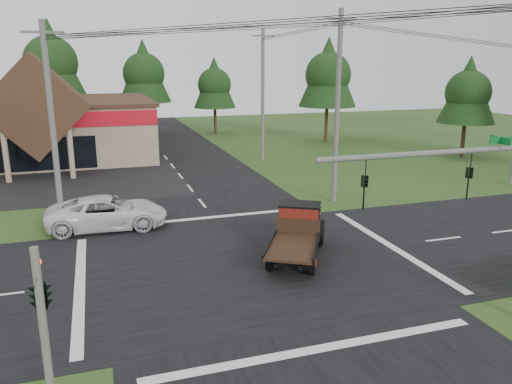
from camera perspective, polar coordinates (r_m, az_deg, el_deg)
name	(u,v)px	position (r m, az deg, el deg)	size (l,w,h in m)	color
ground	(250,264)	(21.87, -0.69, -8.23)	(120.00, 120.00, 0.00)	#274518
road_ns	(250,264)	(21.87, -0.69, -8.20)	(12.00, 120.00, 0.02)	black
road_ew	(250,264)	(21.87, -0.69, -8.20)	(120.00, 12.00, 0.02)	black
traffic_signal_mast	(502,199)	(17.13, 26.28, -0.68)	(8.12, 0.24, 7.00)	#595651
traffic_signal_corner	(39,280)	(13.02, -23.59, -9.15)	(0.53, 2.48, 4.40)	#595651
utility_pole_nw	(52,125)	(27.51, -22.25, 7.07)	(2.00, 0.30, 10.50)	#595651
utility_pole_ne	(337,107)	(30.73, 9.29, 9.59)	(2.00, 0.30, 11.50)	#595651
utility_pole_n	(263,95)	(43.63, 0.78, 11.03)	(2.00, 0.30, 11.20)	#595651
tree_row_c	(50,60)	(60.39, -22.45, 13.81)	(7.28, 7.28, 13.13)	#332316
tree_row_d	(144,72)	(61.55, -12.71, 13.27)	(6.16, 6.16, 11.11)	#332316
tree_row_e	(214,83)	(60.92, -4.78, 12.30)	(5.04, 5.04, 9.09)	#332316
tree_side_ne	(328,73)	(54.78, 8.24, 13.34)	(6.16, 6.16, 11.11)	#332316
tree_side_e_near	(468,90)	(49.14, 23.09, 10.64)	(5.04, 5.04, 9.09)	#332316
antique_flatbed_truck	(296,234)	(22.17, 4.64, -4.80)	(2.08, 5.44, 2.28)	#621D0E
white_pickup	(107,212)	(27.29, -16.61, -2.26)	(2.83, 6.13, 1.70)	white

